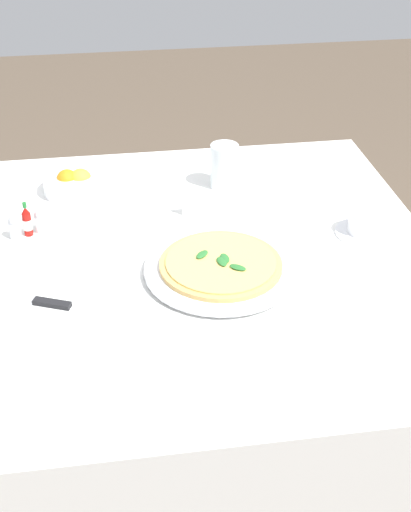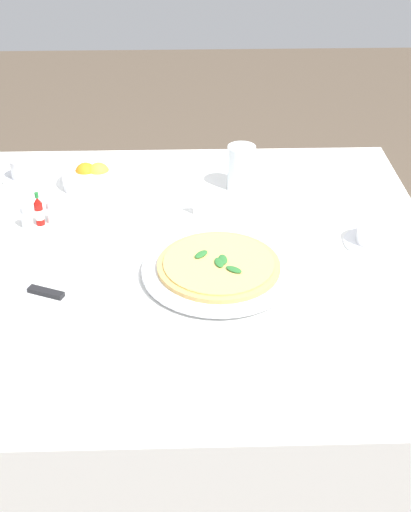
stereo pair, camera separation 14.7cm
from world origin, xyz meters
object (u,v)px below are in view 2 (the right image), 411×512
(pizza_plate, at_px, (219,270))
(pizza, at_px, (219,265))
(menu_card, at_px, (212,202))
(citrus_bowl, at_px, (92,176))
(dinner_knife, at_px, (24,287))
(hot_sauce_bottle, at_px, (39,211))
(pepper_shaker, at_px, (52,213))
(coffee_cup_near_right, at_px, (26,170))
(napkin_folded, at_px, (26,293))
(water_glass_near_left, at_px, (241,169))
(coffee_cup_far_right, at_px, (374,234))
(salt_shaker, at_px, (26,217))

(pizza_plate, height_order, pizza, pizza)
(menu_card, bearing_deg, citrus_bowl, -30.77)
(dinner_knife, xyz_separation_m, hot_sauce_bottle, (0.02, -0.29, 0.01))
(dinner_knife, relative_size, pepper_shaker, 3.33)
(coffee_cup_near_right, relative_size, napkin_folded, 0.52)
(pizza_plate, bearing_deg, pizza, 105.68)
(menu_card, bearing_deg, water_glass_near_left, -124.37)
(water_glass_near_left, height_order, citrus_bowl, water_glass_near_left)
(pizza_plate, distance_m, coffee_cup_far_right, 0.37)
(pizza, relative_size, citrus_bowl, 1.71)
(salt_shaker, bearing_deg, coffee_cup_near_right, -79.22)
(pepper_shaker, bearing_deg, napkin_folded, 88.69)
(menu_card, bearing_deg, coffee_cup_far_right, 153.82)
(coffee_cup_near_right, xyz_separation_m, dinner_knife, (-0.09, 0.53, -0.00))
(coffee_cup_near_right, relative_size, coffee_cup_far_right, 1.00)
(hot_sauce_bottle, xyz_separation_m, pepper_shaker, (-0.03, -0.01, -0.01))
(menu_card, bearing_deg, pizza_plate, 87.41)
(pizza_plate, bearing_deg, coffee_cup_near_right, -43.67)
(pizza, relative_size, coffee_cup_far_right, 1.97)
(water_glass_near_left, height_order, napkin_folded, water_glass_near_left)
(napkin_folded, distance_m, hot_sauce_bottle, 0.29)
(water_glass_near_left, height_order, pepper_shaker, water_glass_near_left)
(salt_shaker, height_order, menu_card, menu_card)
(water_glass_near_left, distance_m, menu_card, 0.15)
(napkin_folded, bearing_deg, menu_card, -120.84)
(pizza_plate, relative_size, coffee_cup_near_right, 2.46)
(napkin_folded, relative_size, salt_shaker, 4.44)
(coffee_cup_far_right, relative_size, citrus_bowl, 0.87)
(coffee_cup_near_right, height_order, pepper_shaker, same)
(citrus_bowl, height_order, salt_shaker, citrus_bowl)
(water_glass_near_left, relative_size, citrus_bowl, 0.76)
(coffee_cup_far_right, relative_size, napkin_folded, 0.52)
(water_glass_near_left, bearing_deg, hot_sauce_bottle, 19.58)
(salt_shaker, bearing_deg, napkin_folded, 100.01)
(coffee_cup_near_right, xyz_separation_m, pepper_shaker, (-0.10, 0.23, -0.00))
(pizza_plate, distance_m, menu_card, 0.26)
(water_glass_near_left, xyz_separation_m, pepper_shaker, (0.45, 0.16, -0.03))
(water_glass_near_left, relative_size, hot_sauce_bottle, 1.38)
(citrus_bowl, relative_size, pepper_shaker, 2.67)
(napkin_folded, bearing_deg, pizza, -151.44)
(coffee_cup_far_right, distance_m, pepper_shaker, 0.74)
(pizza, distance_m, menu_card, 0.26)
(salt_shaker, distance_m, pepper_shaker, 0.06)
(napkin_folded, height_order, salt_shaker, salt_shaker)
(pizza_plate, bearing_deg, menu_card, -89.06)
(salt_shaker, bearing_deg, menu_card, -173.43)
(dinner_knife, bearing_deg, pizza_plate, -147.24)
(pizza, relative_size, coffee_cup_near_right, 1.97)
(coffee_cup_far_right, distance_m, citrus_bowl, 0.72)
(coffee_cup_near_right, height_order, coffee_cup_far_right, coffee_cup_far_right)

